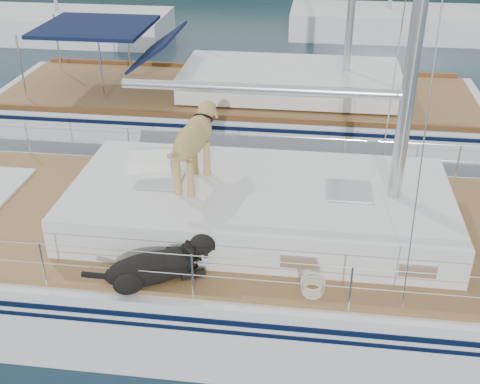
# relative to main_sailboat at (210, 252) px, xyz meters

# --- Properties ---
(ground) EXTENTS (120.00, 120.00, 0.00)m
(ground) POSITION_rel_main_sailboat_xyz_m (-0.09, 0.01, -0.68)
(ground) COLOR black
(ground) RESTS_ON ground
(main_sailboat) EXTENTS (12.00, 3.97, 14.01)m
(main_sailboat) POSITION_rel_main_sailboat_xyz_m (0.00, 0.00, 0.00)
(main_sailboat) COLOR white
(main_sailboat) RESTS_ON ground
(neighbor_sailboat) EXTENTS (11.00, 3.50, 13.30)m
(neighbor_sailboat) POSITION_rel_main_sailboat_xyz_m (-0.26, 5.79, -0.06)
(neighbor_sailboat) COLOR white
(neighbor_sailboat) RESTS_ON ground
(bg_boat_west) EXTENTS (8.00, 3.00, 11.65)m
(bg_boat_west) POSITION_rel_main_sailboat_xyz_m (-8.09, 14.01, -0.24)
(bg_boat_west) COLOR white
(bg_boat_west) RESTS_ON ground
(bg_boat_center) EXTENTS (7.20, 3.00, 11.65)m
(bg_boat_center) POSITION_rel_main_sailboat_xyz_m (3.91, 16.01, -0.23)
(bg_boat_center) COLOR white
(bg_boat_center) RESTS_ON ground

